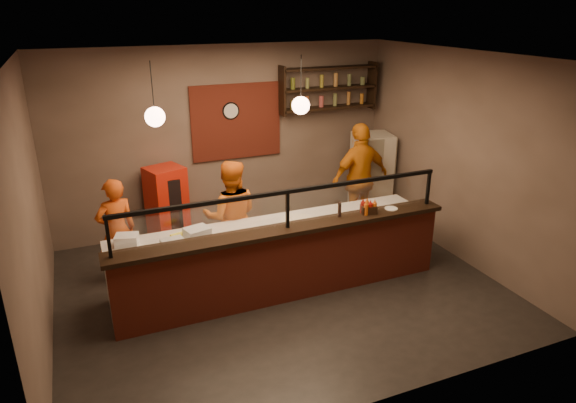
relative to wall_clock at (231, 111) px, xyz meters
name	(u,v)px	position (x,y,z in m)	size (l,w,h in m)	color
floor	(280,287)	(-0.10, -2.46, -2.10)	(6.00, 6.00, 0.00)	black
ceiling	(278,57)	(-0.10, -2.46, 1.10)	(6.00, 6.00, 0.00)	#3C342F
wall_back	(226,139)	(-0.10, 0.04, -0.50)	(6.00, 6.00, 0.00)	#766156
wall_left	(29,215)	(-3.10, -2.46, -0.50)	(5.00, 5.00, 0.00)	#766156
wall_right	(460,157)	(2.90, -2.46, -0.50)	(5.00, 5.00, 0.00)	#766156
wall_front	(381,264)	(-0.10, -4.96, -0.50)	(6.00, 6.00, 0.00)	#766156
brick_patch	(236,122)	(0.10, 0.01, -0.20)	(1.60, 0.04, 1.30)	maroon
service_counter	(288,265)	(-0.10, -2.76, -1.60)	(4.60, 0.25, 1.00)	maroon
counter_ledge	(288,229)	(-0.10, -2.76, -1.07)	(4.70, 0.37, 0.06)	black
worktop_cabinet	(274,255)	(-0.10, -2.26, -1.68)	(4.60, 0.75, 0.85)	gray
worktop	(274,226)	(-0.10, -2.26, -1.23)	(4.60, 0.75, 0.05)	silver
sneeze_guard	(288,205)	(-0.10, -2.76, -0.73)	(4.50, 0.05, 0.52)	white
wall_shelving	(329,88)	(1.80, -0.14, 0.30)	(1.84, 0.28, 0.85)	black
wall_clock	(231,111)	(0.00, 0.00, 0.00)	(0.30, 0.30, 0.04)	black
pendant_left	(155,117)	(-1.60, -2.26, 0.45)	(0.24, 0.24, 0.77)	black
pendant_right	(301,105)	(0.30, -2.26, 0.45)	(0.24, 0.24, 0.77)	black
cook_left	(117,231)	(-2.15, -1.34, -1.32)	(0.57, 0.37, 1.56)	#D34D13
cook_mid	(231,217)	(-0.54, -1.65, -1.24)	(0.84, 0.65, 1.72)	orange
cook_right	(360,178)	(1.95, -1.13, -1.13)	(1.14, 0.48, 1.95)	orange
fridge	(371,176)	(2.50, -0.61, -1.30)	(0.66, 0.62, 1.59)	beige
red_cooler	(167,205)	(-1.26, -0.31, -1.44)	(0.57, 0.52, 1.32)	red
pizza_dough	(298,220)	(0.27, -2.28, -1.19)	(0.51, 0.51, 0.01)	beige
prep_tub_a	(197,233)	(-1.20, -2.31, -1.12)	(0.31, 0.25, 0.15)	silver
prep_tub_b	(127,240)	(-2.08, -2.14, -1.13)	(0.28, 0.23, 0.14)	white
prep_tub_c	(173,245)	(-1.56, -2.51, -1.13)	(0.28, 0.22, 0.14)	silver
rolling_pin	(182,233)	(-1.37, -2.12, -1.17)	(0.06, 0.06, 0.33)	yellow
condiment_caddy	(368,209)	(1.14, -2.74, -0.98)	(0.20, 0.16, 0.11)	black
pepper_mill	(340,210)	(0.70, -2.70, -0.93)	(0.05, 0.05, 0.21)	black
small_plate	(391,209)	(1.52, -2.74, -1.03)	(0.19, 0.19, 0.01)	silver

